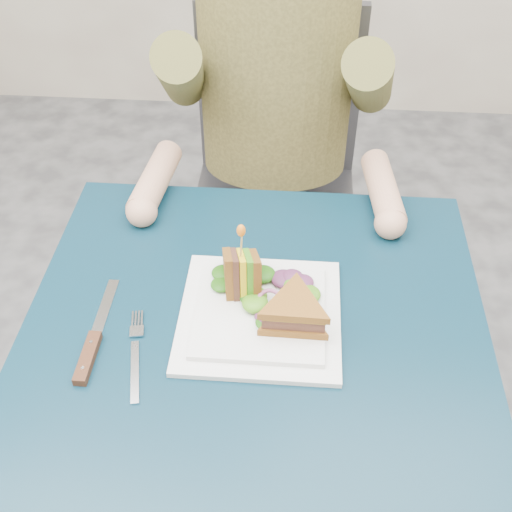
# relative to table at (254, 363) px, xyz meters

# --- Properties ---
(table) EXTENTS (0.75, 0.75, 0.73)m
(table) POSITION_rel_table_xyz_m (0.00, 0.00, 0.00)
(table) COLOR black
(table) RESTS_ON ground
(chair) EXTENTS (0.42, 0.40, 0.93)m
(chair) POSITION_rel_table_xyz_m (0.00, 0.74, -0.11)
(chair) COLOR #47474C
(chair) RESTS_ON ground
(diner) EXTENTS (0.54, 0.59, 0.74)m
(diner) POSITION_rel_table_xyz_m (-0.00, 0.63, 0.26)
(diner) COLOR brown
(diner) RESTS_ON chair
(plate) EXTENTS (0.26, 0.26, 0.02)m
(plate) POSITION_rel_table_xyz_m (0.01, 0.03, 0.09)
(plate) COLOR white
(plate) RESTS_ON table
(sandwich_flat) EXTENTS (0.13, 0.13, 0.05)m
(sandwich_flat) POSITION_rel_table_xyz_m (0.06, 0.01, 0.12)
(sandwich_flat) COLOR brown
(sandwich_flat) RESTS_ON plate
(sandwich_upright) EXTENTS (0.08, 0.13, 0.13)m
(sandwich_upright) POSITION_rel_table_xyz_m (-0.03, 0.08, 0.13)
(sandwich_upright) COLOR brown
(sandwich_upright) RESTS_ON plate
(fork) EXTENTS (0.05, 0.18, 0.01)m
(fork) POSITION_rel_table_xyz_m (-0.18, -0.07, 0.08)
(fork) COLOR silver
(fork) RESTS_ON table
(knife) EXTENTS (0.02, 0.22, 0.02)m
(knife) POSITION_rel_table_xyz_m (-0.25, -0.06, 0.09)
(knife) COLOR silver
(knife) RESTS_ON table
(toothpick) EXTENTS (0.01, 0.01, 0.06)m
(toothpick) POSITION_rel_table_xyz_m (-0.03, 0.08, 0.20)
(toothpick) COLOR tan
(toothpick) RESTS_ON sandwich_upright
(toothpick_frill) EXTENTS (0.01, 0.01, 0.02)m
(toothpick_frill) POSITION_rel_table_xyz_m (-0.03, 0.08, 0.23)
(toothpick_frill) COLOR orange
(toothpick_frill) RESTS_ON sandwich_upright
(lettuce_spill) EXTENTS (0.15, 0.13, 0.02)m
(lettuce_spill) POSITION_rel_table_xyz_m (0.01, 0.04, 0.11)
(lettuce_spill) COLOR #337A14
(lettuce_spill) RESTS_ON plate
(onion_ring) EXTENTS (0.04, 0.04, 0.02)m
(onion_ring) POSITION_rel_table_xyz_m (0.02, 0.04, 0.11)
(onion_ring) COLOR #9E4C7A
(onion_ring) RESTS_ON plate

